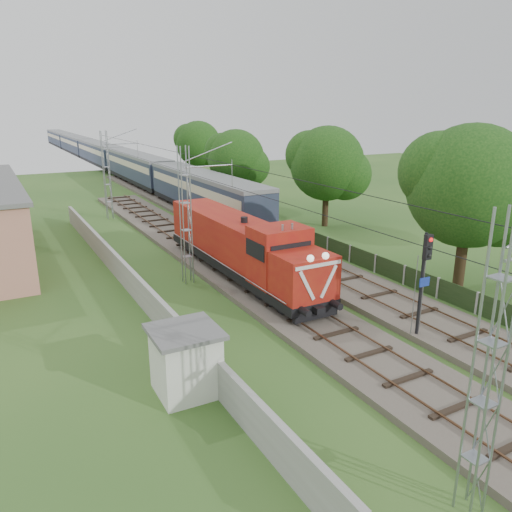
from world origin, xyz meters
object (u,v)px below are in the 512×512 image
locomotive (241,246)px  coach_rake (99,152)px  signal_post (425,268)px  relay_hut (186,361)px

locomotive → coach_rake: bearing=85.5°
locomotive → signal_post: size_ratio=3.22×
signal_post → coach_rake: bearing=88.6°
coach_rake → signal_post: bearing=-91.4°
locomotive → coach_rake: locomotive is taller
locomotive → relay_hut: (-7.40, -10.13, -0.86)m
coach_rake → signal_post: 74.23m
coach_rake → relay_hut: 74.26m
signal_post → relay_hut: size_ratio=1.98×
relay_hut → signal_post: bearing=-5.4°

